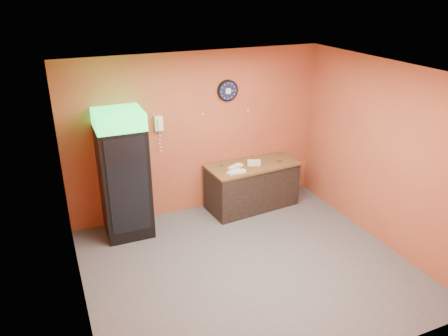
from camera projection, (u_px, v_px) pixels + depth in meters
floor at (247, 266)px, 6.34m from camera, size 4.50×4.50×0.00m
back_wall at (198, 134)px, 7.48m from camera, size 4.50×0.02×2.80m
left_wall at (72, 211)px, 4.97m from camera, size 0.02×4.00×2.80m
right_wall at (383, 155)px, 6.60m from camera, size 0.02×4.00×2.80m
ceiling at (252, 73)px, 5.24m from camera, size 4.50×4.00×0.02m
beverage_cooler at (125, 177)px, 6.80m from camera, size 0.73×0.75×2.06m
prep_counter at (252, 186)px, 7.89m from camera, size 1.66×0.86×0.80m
wall_clock at (228, 91)px, 7.37m from camera, size 0.37×0.06×0.37m
wall_phone at (159, 124)px, 7.07m from camera, size 0.13×0.11×0.24m
butcher_paper at (252, 165)px, 7.73m from camera, size 1.67×0.88×0.04m
sub_roll_stack at (254, 163)px, 7.64m from camera, size 0.24×0.16×0.10m
wrapped_sandwich_left at (234, 172)px, 7.35m from camera, size 0.28×0.17×0.04m
wrapped_sandwich_mid at (238, 172)px, 7.35m from camera, size 0.27×0.12×0.04m
wrapped_sandwich_right at (235, 167)px, 7.54m from camera, size 0.31×0.23×0.04m
kitchen_tool at (256, 159)px, 7.85m from camera, size 0.06×0.06×0.06m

